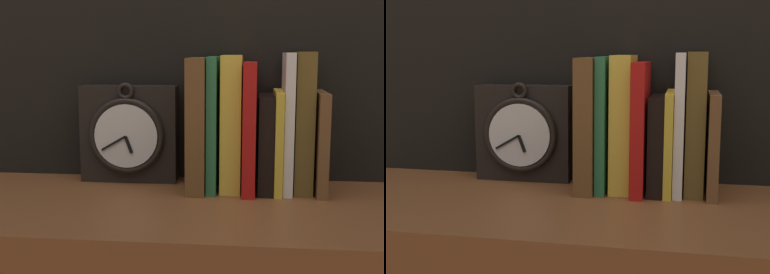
% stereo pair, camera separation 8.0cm
% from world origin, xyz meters
% --- Properties ---
extents(clock, '(0.19, 0.06, 0.19)m').
position_xyz_m(clock, '(-0.14, 0.15, 0.99)').
color(clock, black).
rests_on(clock, bookshelf).
extents(book_slot0_brown, '(0.03, 0.14, 0.24)m').
position_xyz_m(book_slot0_brown, '(0.00, 0.11, 1.02)').
color(book_slot0_brown, brown).
rests_on(book_slot0_brown, bookshelf).
extents(book_slot1_green, '(0.02, 0.13, 0.24)m').
position_xyz_m(book_slot1_green, '(0.03, 0.11, 1.02)').
color(book_slot1_green, '#2B7245').
rests_on(book_slot1_green, bookshelf).
extents(book_slot2_yellow, '(0.04, 0.12, 0.24)m').
position_xyz_m(book_slot2_yellow, '(0.06, 0.12, 1.02)').
color(book_slot2_yellow, yellow).
rests_on(book_slot2_yellow, bookshelf).
extents(book_slot3_red, '(0.02, 0.15, 0.23)m').
position_xyz_m(book_slot3_red, '(0.09, 0.11, 1.01)').
color(book_slot3_red, red).
rests_on(book_slot3_red, bookshelf).
extents(book_slot4_black, '(0.03, 0.13, 0.17)m').
position_xyz_m(book_slot4_black, '(0.12, 0.11, 0.98)').
color(book_slot4_black, black).
rests_on(book_slot4_black, bookshelf).
extents(book_slot5_yellow, '(0.01, 0.13, 0.18)m').
position_xyz_m(book_slot5_yellow, '(0.14, 0.11, 0.99)').
color(book_slot5_yellow, gold).
rests_on(book_slot5_yellow, bookshelf).
extents(book_slot6_white, '(0.02, 0.13, 0.25)m').
position_xyz_m(book_slot6_white, '(0.16, 0.11, 1.02)').
color(book_slot6_white, white).
rests_on(book_slot6_white, bookshelf).
extents(book_slot7_brown, '(0.03, 0.12, 0.25)m').
position_xyz_m(book_slot7_brown, '(0.19, 0.12, 1.02)').
color(book_slot7_brown, brown).
rests_on(book_slot7_brown, bookshelf).
extents(book_slot8_brown, '(0.02, 0.14, 0.18)m').
position_xyz_m(book_slot8_brown, '(0.22, 0.11, 0.99)').
color(book_slot8_brown, brown).
rests_on(book_slot8_brown, bookshelf).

